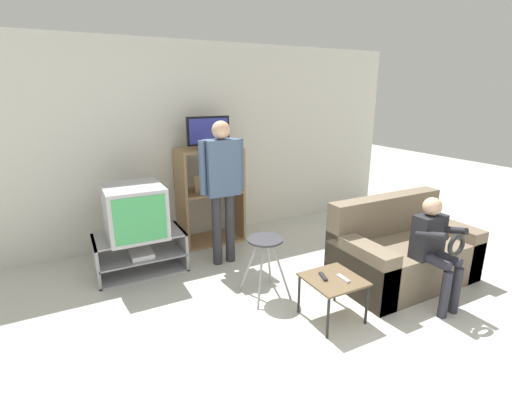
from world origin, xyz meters
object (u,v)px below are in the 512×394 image
remote_control_white (343,278)px  couch (401,253)px  tv_stand (141,253)px  television_main (135,211)px  television_flat (208,133)px  person_seated_child (435,243)px  snack_table (333,283)px  media_shelf (210,195)px  remote_control_black (323,276)px  person_standing_adult (222,179)px  folding_stool (265,249)px

remote_control_white → couch: 1.11m
tv_stand → television_main: bearing=-142.7°
television_flat → person_seated_child: size_ratio=0.54×
snack_table → couch: size_ratio=0.32×
media_shelf → couch: size_ratio=0.86×
media_shelf → couch: 2.45m
couch → person_seated_child: size_ratio=1.42×
snack_table → person_seated_child: person_seated_child is taller
tv_stand → remote_control_black: 2.10m
media_shelf → person_standing_adult: person_standing_adult is taller
television_flat → media_shelf: bearing=107.0°
person_seated_child → person_standing_adult: bearing=128.7°
snack_table → person_seated_child: size_ratio=0.45×
remote_control_white → person_seated_child: 0.96m
tv_stand → remote_control_white: (1.40, -1.78, 0.19)m
television_flat → remote_control_white: bearing=-80.8°
snack_table → remote_control_black: bearing=142.9°
tv_stand → television_main: 0.51m
television_flat → person_standing_adult: size_ratio=0.34×
folding_stool → snack_table: folding_stool is taller
couch → person_seated_child: 0.59m
television_main → television_flat: (1.06, 0.49, 0.73)m
television_main → television_flat: bearing=24.8°
television_flat → remote_control_white: size_ratio=3.92×
remote_control_black → person_seated_child: person_seated_child is taller
television_main → person_seated_child: person_seated_child is taller
television_flat → remote_control_black: (0.23, -2.14, -1.06)m
snack_table → person_standing_adult: bearing=105.3°
tv_stand → couch: bearing=-31.0°
couch → person_standing_adult: person_standing_adult is taller
remote_control_white → person_seated_child: size_ratio=0.14×
folding_stool → remote_control_black: bearing=-64.4°
media_shelf → television_flat: bearing=-73.0°
folding_stool → television_main: bearing=133.1°
remote_control_white → person_seated_child: person_seated_child is taller
television_main → folding_stool: bearing=-46.9°
folding_stool → remote_control_black: (0.27, -0.57, -0.09)m
television_flat → person_seated_child: (1.28, -2.43, -0.84)m
remote_control_black → media_shelf: bearing=113.9°
person_seated_child → remote_control_white: bearing=169.2°
television_main → remote_control_black: size_ratio=4.52×
person_seated_child → media_shelf: bearing=117.8°
remote_control_black → remote_control_white: 0.17m
media_shelf → remote_control_black: size_ratio=8.85×
media_shelf → television_flat: size_ratio=2.26×
remote_control_white → person_standing_adult: (-0.47, 1.56, 0.61)m
television_flat → folding_stool: 1.85m
remote_control_white → tv_stand: bearing=129.4°
television_main → tv_stand: bearing=37.3°
person_standing_adult → remote_control_white: bearing=-73.2°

